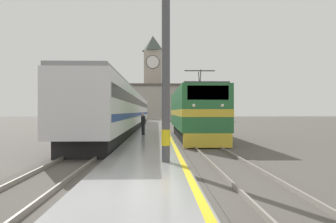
{
  "coord_description": "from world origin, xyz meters",
  "views": [
    {
      "loc": [
        0.51,
        -8.0,
        2.12
      ],
      "look_at": [
        1.55,
        24.85,
        2.11
      ],
      "focal_mm": 35.0,
      "sensor_mm": 36.0,
      "label": 1
    }
  ],
  "objects_px": {
    "passenger_train": "(128,110)",
    "locomotive_train": "(194,113)",
    "person_on_platform": "(143,123)",
    "clock_tower": "(153,74)",
    "catenary_mast": "(168,55)"
  },
  "relations": [
    {
      "from": "locomotive_train",
      "to": "catenary_mast",
      "type": "xyz_separation_m",
      "value": [
        -2.43,
        -13.2,
        2.23
      ]
    },
    {
      "from": "person_on_platform",
      "to": "catenary_mast",
      "type": "bearing_deg",
      "value": -83.78
    },
    {
      "from": "passenger_train",
      "to": "locomotive_train",
      "type": "bearing_deg",
      "value": -62.5
    },
    {
      "from": "catenary_mast",
      "to": "clock_tower",
      "type": "relative_size",
      "value": 0.36
    },
    {
      "from": "passenger_train",
      "to": "catenary_mast",
      "type": "xyz_separation_m",
      "value": [
        3.78,
        -25.12,
        1.98
      ]
    },
    {
      "from": "locomotive_train",
      "to": "person_on_platform",
      "type": "bearing_deg",
      "value": 166.43
    },
    {
      "from": "passenger_train",
      "to": "person_on_platform",
      "type": "bearing_deg",
      "value": -78.47
    },
    {
      "from": "person_on_platform",
      "to": "clock_tower",
      "type": "relative_size",
      "value": 0.08
    },
    {
      "from": "locomotive_train",
      "to": "person_on_platform",
      "type": "distance_m",
      "value": 4.17
    },
    {
      "from": "person_on_platform",
      "to": "clock_tower",
      "type": "distance_m",
      "value": 61.74
    },
    {
      "from": "passenger_train",
      "to": "clock_tower",
      "type": "height_order",
      "value": "clock_tower"
    },
    {
      "from": "passenger_train",
      "to": "catenary_mast",
      "type": "relative_size",
      "value": 5.92
    },
    {
      "from": "passenger_train",
      "to": "catenary_mast",
      "type": "bearing_deg",
      "value": -81.44
    },
    {
      "from": "passenger_train",
      "to": "catenary_mast",
      "type": "distance_m",
      "value": 25.48
    },
    {
      "from": "catenary_mast",
      "to": "clock_tower",
      "type": "bearing_deg",
      "value": 91.27
    }
  ]
}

